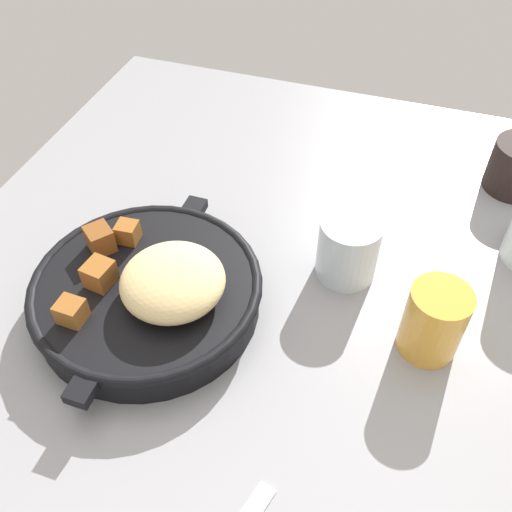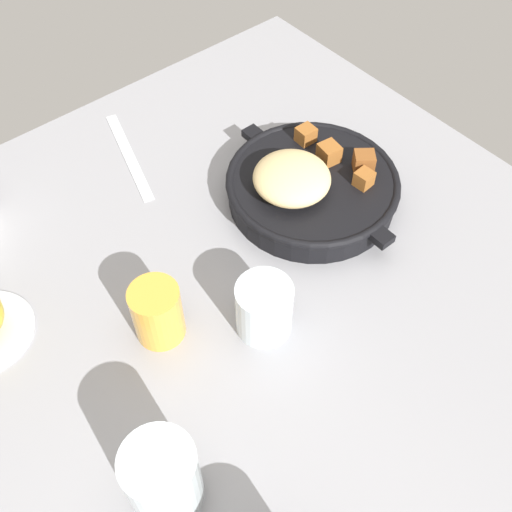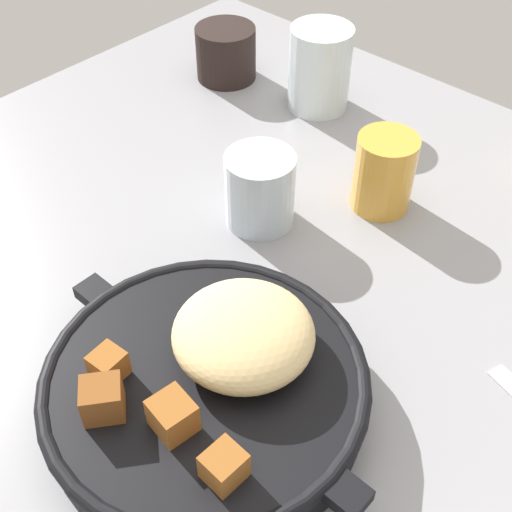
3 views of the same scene
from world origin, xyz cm
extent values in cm
cube|color=gray|center=(0.00, 0.00, -1.20)|extent=(91.11, 83.09, 2.40)
cylinder|color=black|center=(5.83, -13.46, 2.00)|extent=(23.92, 23.92, 3.99)
torus|color=black|center=(5.83, -13.46, 3.67)|extent=(24.64, 24.64, 1.20)
cube|color=black|center=(19.00, -13.46, 3.39)|extent=(2.64, 2.40, 1.20)
cube|color=black|center=(-7.34, -13.46, 3.39)|extent=(2.64, 2.40, 1.20)
ellipsoid|color=#DBBC7F|center=(6.38, -9.83, 6.10)|extent=(10.69, 10.60, 4.21)
cube|color=#935623|center=(7.27, -17.79, 5.31)|extent=(3.16, 3.01, 2.65)
cube|color=#935623|center=(0.61, -18.02, 5.14)|extent=(2.38, 2.47, 2.30)
cube|color=#935623|center=(12.38, -18.03, 5.17)|extent=(2.46, 2.63, 2.36)
cube|color=brown|center=(2.77, -20.21, 5.41)|extent=(3.78, 3.82, 2.83)
cylinder|color=gold|center=(1.44, 15.75, 4.02)|extent=(6.06, 6.06, 8.04)
cylinder|color=silver|center=(-6.04, 5.63, 3.80)|extent=(6.90, 6.90, 7.60)
camera|label=1|loc=(38.99, 9.83, 48.59)|focal=39.65mm
camera|label=2|loc=(-35.37, 31.37, 64.37)|focal=42.49mm
camera|label=3|loc=(28.38, -32.44, 44.99)|focal=47.36mm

